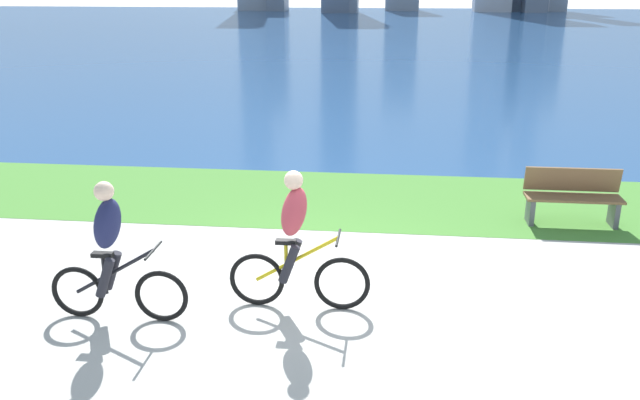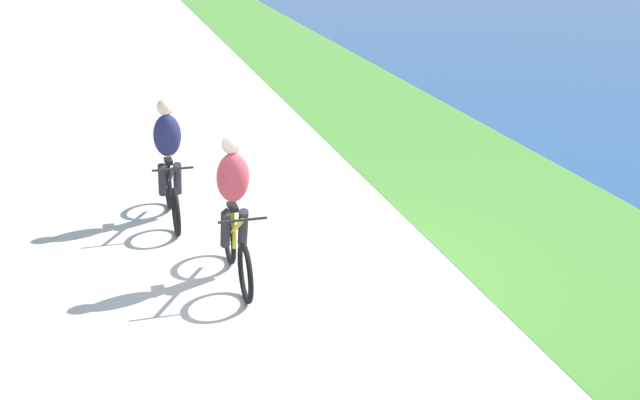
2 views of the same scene
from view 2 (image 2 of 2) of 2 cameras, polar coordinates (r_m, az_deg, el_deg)
name	(u,v)px [view 2 (image 2 of 2)]	position (r m, az deg, el deg)	size (l,w,h in m)	color
ground_plane	(296,277)	(9.17, -1.71, -5.53)	(300.00, 300.00, 0.00)	#B2AFA8
grass_strip_bayside	(567,243)	(10.50, 17.28, -2.97)	(120.00, 3.28, 0.01)	#478433
cyclist_lead	(235,210)	(8.82, -6.15, -0.74)	(1.70, 0.52, 1.71)	black
cyclist_trailing	(169,161)	(10.67, -10.77, 2.75)	(1.64, 0.52, 1.67)	black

